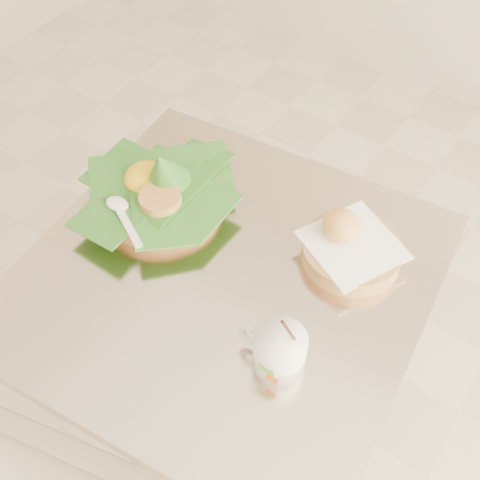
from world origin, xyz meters
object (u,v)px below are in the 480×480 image
Objects in this scene: rice_basket at (159,189)px; coffee_mug at (278,350)px; cafe_table at (227,337)px; bread_basket at (350,247)px.

coffee_mug is at bearing -23.34° from rice_basket.
cafe_table is 5.24× the size of coffee_mug.
rice_basket reaches higher than bread_basket.
coffee_mug is (0.01, -0.26, 0.01)m from bread_basket.
bread_basket reaches higher than cafe_table.
cafe_table is 2.57× the size of rice_basket.
cafe_table is 0.34m from rice_basket.
rice_basket is at bearing 156.66° from coffee_mug.
cafe_table is at bearing 151.29° from coffee_mug.
cafe_table is 3.76× the size of bread_basket.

